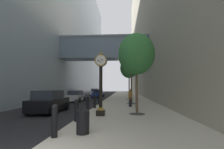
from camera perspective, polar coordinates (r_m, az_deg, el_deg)
ground_plane at (r=31.24m, az=-1.29°, el=-8.03°), size 110.00×110.00×0.00m
sidewalk_right at (r=34.11m, az=4.84°, el=-7.59°), size 6.72×80.00×0.14m
building_block_left at (r=39.88m, az=-18.53°, el=18.13°), size 23.16×80.00×34.33m
building_block_right at (r=38.77m, az=17.19°, el=21.01°), size 9.00×80.00×36.98m
street_clock at (r=11.17m, az=-3.84°, el=-1.99°), size 0.84×0.55×4.23m
bollard_nearest at (r=6.82m, az=-18.96°, el=-14.44°), size 0.25×0.25×1.21m
bollard_second at (r=9.56m, az=-12.01°, el=-11.60°), size 0.25×0.25×1.21m
bollard_third at (r=12.40m, az=-8.25°, el=-9.97°), size 0.25×0.25×1.21m
bollard_fourth at (r=15.27m, az=-5.93°, el=-8.93°), size 0.25×0.25×1.21m
bollard_fifth at (r=18.17m, az=-4.35°, el=-8.21°), size 0.25×0.25×1.21m
street_tree_near at (r=12.14m, az=8.27°, el=6.87°), size 2.58×2.58×5.71m
street_tree_mid_near at (r=19.45m, az=6.58°, el=3.14°), size 1.87×1.87×5.52m
street_tree_mid_far at (r=26.85m, az=5.81°, el=2.19°), size 2.81×2.81×6.55m
trash_bin at (r=7.05m, az=-9.87°, el=-15.05°), size 0.53×0.53×1.05m
pedestrian_walking at (r=16.27m, az=6.18°, el=-7.70°), size 0.39×0.48×1.71m
car_silver_near at (r=23.78m, az=-12.21°, el=-7.24°), size 1.95×4.06×1.57m
car_blue_mid at (r=33.10m, az=-4.73°, el=-6.45°), size 2.04×4.27×1.61m
car_white_far at (r=41.36m, az=-5.83°, el=-5.99°), size 2.02×4.08×1.67m
car_black_trailing at (r=14.39m, az=-20.59°, el=-8.68°), size 2.06×4.42×1.75m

